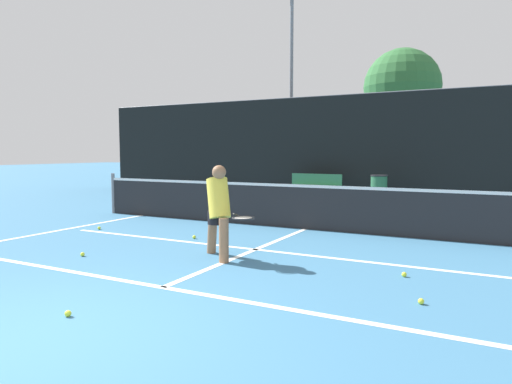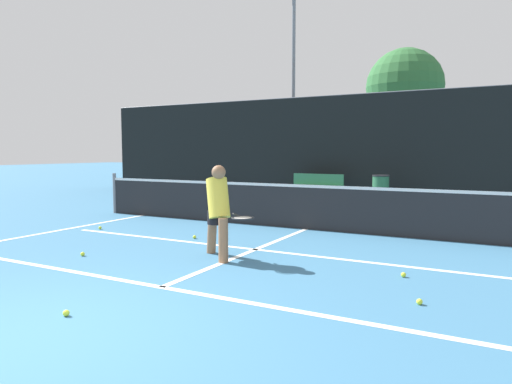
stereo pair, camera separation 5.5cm
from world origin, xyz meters
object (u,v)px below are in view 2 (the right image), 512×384
courtside_bench (317,185)px  trash_bin (381,189)px  parked_car (359,177)px  player_practicing (218,209)px

courtside_bench → trash_bin: 2.28m
courtside_bench → parked_car: size_ratio=0.41×
courtside_bench → trash_bin: trash_bin is taller
player_practicing → courtside_bench: 9.53m
courtside_bench → player_practicing: bearing=-76.7°
player_practicing → trash_bin: player_practicing is taller
player_practicing → parked_car: size_ratio=0.31×
trash_bin → parked_car: size_ratio=0.19×
player_practicing → courtside_bench: player_practicing is taller
player_practicing → trash_bin: 9.16m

